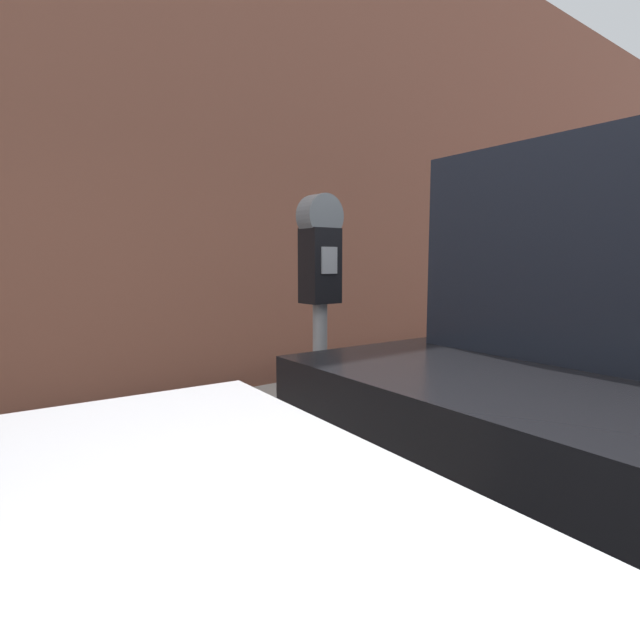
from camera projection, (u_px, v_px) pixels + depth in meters
The scene contains 3 objects.
sidewalk at pixel (183, 471), 3.20m from camera, with size 24.00×2.80×0.11m.
building_facade at pixel (86, 92), 4.32m from camera, with size 24.00×0.30×5.71m.
parking_meter at pixel (320, 295), 2.53m from camera, with size 0.22×0.15×1.62m.
Camera 1 is at (-1.20, -0.75, 1.40)m, focal length 28.00 mm.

